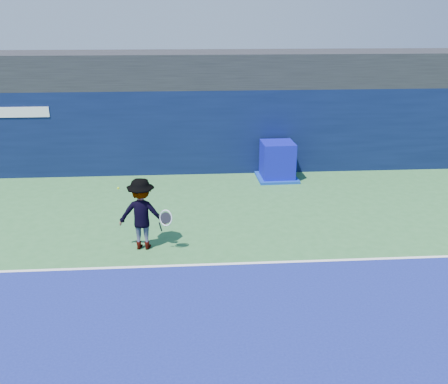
{
  "coord_description": "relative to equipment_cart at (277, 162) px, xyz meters",
  "views": [
    {
      "loc": [
        -0.02,
        -7.31,
        5.45
      ],
      "look_at": [
        0.89,
        5.2,
        1.0
      ],
      "focal_mm": 40.0,
      "sensor_mm": 36.0,
      "label": 1
    }
  ],
  "objects": [
    {
      "name": "ground",
      "position": [
        -3.05,
        -9.29,
        -0.6
      ],
      "size": [
        80.0,
        80.0,
        0.0
      ],
      "primitive_type": "plane",
      "color": "#316E37",
      "rests_on": "ground"
    },
    {
      "name": "stadium_band",
      "position": [
        -3.05,
        2.21,
        3.0
      ],
      "size": [
        36.0,
        3.0,
        1.2
      ],
      "primitive_type": "cube",
      "color": "black",
      "rests_on": "back_wall_assembly"
    },
    {
      "name": "tennis_ball",
      "position": [
        -5.03,
        -3.54,
        0.39
      ],
      "size": [
        0.07,
        0.07,
        0.07
      ],
      "color": "#B0D918",
      "rests_on": "ground"
    },
    {
      "name": "equipment_cart",
      "position": [
        0.0,
        0.0,
        0.0
      ],
      "size": [
        1.41,
        1.41,
        1.32
      ],
      "color": "#0B0C9D",
      "rests_on": "ground"
    },
    {
      "name": "tennis_player",
      "position": [
        -4.25,
        -5.25,
        0.3
      ],
      "size": [
        1.37,
        0.8,
        1.8
      ],
      "color": "silver",
      "rests_on": "ground"
    },
    {
      "name": "back_wall_assembly",
      "position": [
        -3.05,
        1.21,
        0.9
      ],
      "size": [
        36.0,
        1.03,
        3.0
      ],
      "color": "#091335",
      "rests_on": "ground"
    },
    {
      "name": "baseline",
      "position": [
        -3.05,
        -6.29,
        -0.59
      ],
      "size": [
        24.0,
        0.1,
        0.01
      ],
      "primitive_type": "cube",
      "color": "white",
      "rests_on": "ground"
    }
  ]
}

